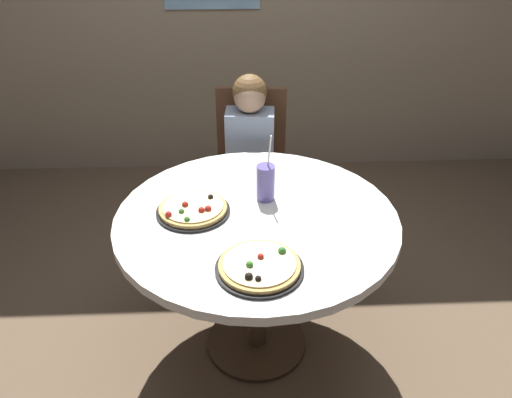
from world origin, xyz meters
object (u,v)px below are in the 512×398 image
object	(u,v)px
pizza_cheese	(193,209)
pizza_veggie	(259,266)
diner_child	(250,184)
dining_table	(257,236)
soda_cup	(266,182)
chair_wooden	(251,162)

from	to	relation	value
pizza_cheese	pizza_veggie	bearing A→B (deg)	-56.22
diner_child	pizza_cheese	world-z (taller)	diner_child
dining_table	pizza_cheese	distance (m)	0.29
diner_child	soda_cup	world-z (taller)	diner_child
chair_wooden	pizza_veggie	size ratio (longest dim) A/B	2.98
dining_table	chair_wooden	distance (m)	0.91
diner_child	pizza_cheese	size ratio (longest dim) A/B	3.51
chair_wooden	soda_cup	xyz separation A→B (m)	(0.04, -0.77, 0.30)
chair_wooden	pizza_veggie	xyz separation A→B (m)	(-0.01, -1.25, 0.24)
dining_table	chair_wooden	size ratio (longest dim) A/B	1.24
pizza_veggie	soda_cup	bearing A→B (deg)	84.06
dining_table	diner_child	world-z (taller)	diner_child
pizza_cheese	chair_wooden	bearing A→B (deg)	72.69
chair_wooden	pizza_cheese	world-z (taller)	chair_wooden
chair_wooden	pizza_veggie	world-z (taller)	chair_wooden
diner_child	pizza_veggie	bearing A→B (deg)	-89.98
dining_table	pizza_cheese	bearing A→B (deg)	172.63
chair_wooden	pizza_veggie	bearing A→B (deg)	-90.57
dining_table	pizza_cheese	world-z (taller)	pizza_cheese
dining_table	soda_cup	world-z (taller)	soda_cup
chair_wooden	diner_child	world-z (taller)	diner_child
chair_wooden	dining_table	bearing A→B (deg)	-90.45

